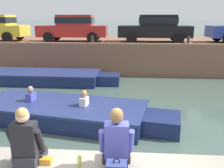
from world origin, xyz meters
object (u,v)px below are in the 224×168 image
Objects in this scene: bottle_drink at (80,161)px; mooring_bollard_mid at (92,40)px; boat_moored_west_navy at (49,77)px; car_left_inner_red at (74,27)px; motorboat_passing at (69,112)px; car_centre_black at (156,27)px; person_seated_left at (26,143)px; person_seated_right at (116,144)px; mooring_bollard_east at (188,40)px.

mooring_bollard_mid is at bearing 97.46° from bottle_drink.
car_left_inner_red is (0.62, 3.14, 2.30)m from boat_moored_west_navy.
mooring_bollard_mid is (1.27, -1.32, -0.61)m from car_left_inner_red.
motorboat_passing is 8.66m from car_centre_black.
person_seated_left is (0.33, -3.82, 1.03)m from motorboat_passing.
car_left_inner_red is 4.19× the size of person_seated_right.
mooring_bollard_mid is 2.18× the size of bottle_drink.
boat_moored_west_navy is 14.50× the size of mooring_bollard_mid.
mooring_bollard_mid is at bearing 92.90° from person_seated_left.
mooring_bollard_mid is (1.90, 1.82, 1.69)m from boat_moored_west_navy.
car_centre_black is (5.39, 3.14, 2.30)m from boat_moored_west_navy.
person_seated_left is at bearing -85.11° from motorboat_passing.
motorboat_passing is 6.67× the size of person_seated_left.
bottle_drink is at bearing -82.54° from mooring_bollard_mid.
person_seated_right is at bearing 3.37° from person_seated_left.
mooring_bollard_east is at bearing 69.65° from bottle_drink.
person_seated_left is (0.51, -10.17, -0.66)m from mooring_bollard_mid.
bottle_drink is (-0.56, -0.08, -0.28)m from person_seated_right.
mooring_bollard_east is at bearing 72.35° from person_seated_right.
bottle_drink is (0.82, -0.00, -0.28)m from person_seated_left.
bottle_drink reaches higher than boat_moored_west_navy.
mooring_bollard_east is 10.61m from person_seated_right.
person_seated_left reaches higher than boat_moored_west_navy.
car_left_inner_red is at bearing 105.51° from person_seated_right.
person_seated_right is (3.79, -8.27, 1.04)m from boat_moored_west_navy.
boat_moored_west_navy is at bearing 114.64° from person_seated_right.
mooring_bollard_mid reaches higher than person_seated_left.
motorboat_passing reaches higher than boat_moored_west_navy.
bottle_drink is (2.61, -11.50, -1.54)m from car_left_inner_red.
boat_moored_west_navy is 6.65m from car_centre_black.
car_centre_black is 11.59m from person_seated_right.
car_centre_black is at bearing 75.47° from person_seated_left.
person_seated_right is 0.63m from bottle_drink.
car_left_inner_red reaches higher than mooring_bollard_mid.
person_seated_right reaches higher than boat_moored_west_navy.
mooring_bollard_mid is at bearing -159.33° from car_centre_black.
car_centre_black is 20.43× the size of bottle_drink.
boat_moored_west_navy is at bearing 111.14° from bottle_drink.
car_left_inner_red reaches higher than mooring_bollard_east.
boat_moored_west_navy is 14.50× the size of mooring_bollard_east.
car_left_inner_red is 9.09× the size of mooring_bollard_mid.
car_centre_black is at bearing -0.05° from car_left_inner_red.
mooring_bollard_mid is at bearing -46.07° from car_left_inner_red.
car_centre_black is at bearing 66.69° from motorboat_passing.
mooring_bollard_east is at bearing 52.25° from motorboat_passing.
car_centre_black is at bearing 30.22° from boat_moored_west_navy.
person_seated_right is at bearing -97.97° from car_centre_black.
person_seated_left is at bearing 179.75° from bottle_drink.
mooring_bollard_east reaches higher than person_seated_left.
person_seated_right is 4.73× the size of bottle_drink.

